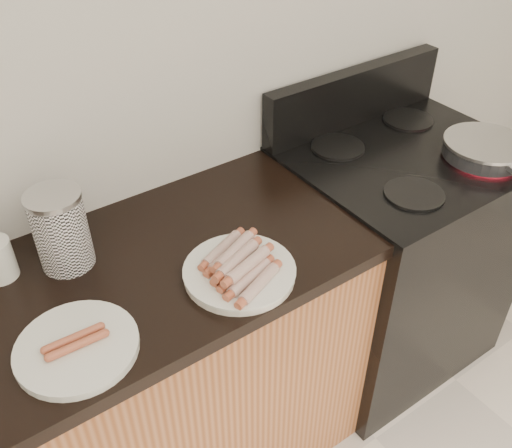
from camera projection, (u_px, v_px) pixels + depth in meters
wall_back at (138, 63)px, 1.50m from camera, size 4.00×0.04×2.60m
stove at (391, 258)px, 2.16m from camera, size 0.76×0.65×0.91m
stove_panel at (354, 96)px, 2.01m from camera, size 0.76×0.06×0.20m
burner_near_left at (414, 194)px, 1.69m from camera, size 0.18×0.18×0.01m
burner_near_right at (486, 160)px, 1.85m from camera, size 0.18×0.18×0.01m
burner_far_left at (338, 147)px, 1.91m from camera, size 0.18×0.18×0.01m
burner_far_right at (408, 120)px, 2.07m from camera, size 0.18×0.18×0.01m
frying_pan at (486, 149)px, 1.84m from camera, size 0.27×0.46×0.06m
main_plate at (240, 273)px, 1.43m from camera, size 0.29×0.29×0.02m
side_plate at (77, 347)px, 1.24m from camera, size 0.33×0.33×0.02m
hotdog_pile at (239, 263)px, 1.41m from camera, size 0.14×0.23×0.06m
plain_sausages at (75, 342)px, 1.23m from camera, size 0.13×0.05×0.02m
canister at (61, 230)px, 1.41m from camera, size 0.14×0.14×0.21m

